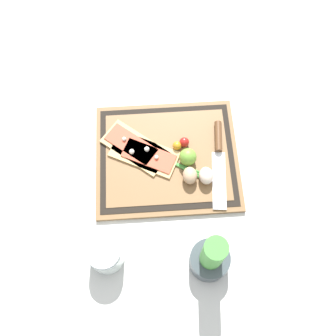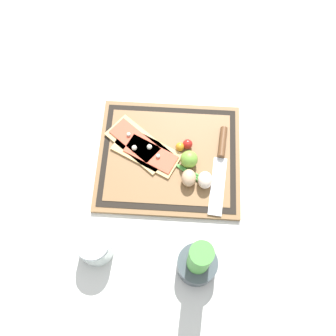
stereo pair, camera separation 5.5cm
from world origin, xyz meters
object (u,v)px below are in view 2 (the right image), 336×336
(herb_pot, at_px, (198,262))
(lime, at_px, (189,159))
(pizza_slice_near, at_px, (138,143))
(sauce_jar, at_px, (95,247))
(knife, at_px, (221,155))
(cherry_tomato_red, at_px, (188,144))
(cherry_tomato_yellow, at_px, (180,147))
(egg_brown, at_px, (189,178))
(pizza_slice_far, at_px, (147,152))
(egg_pink, at_px, (205,180))

(herb_pot, bearing_deg, lime, -83.80)
(pizza_slice_near, bearing_deg, sauce_jar, 75.40)
(knife, xyz_separation_m, cherry_tomato_red, (0.10, -0.03, 0.01))
(pizza_slice_near, xyz_separation_m, cherry_tomato_yellow, (-0.13, 0.01, 0.01))
(pizza_slice_near, xyz_separation_m, sauce_jar, (0.09, 0.33, 0.02))
(egg_brown, distance_m, cherry_tomato_yellow, 0.11)
(pizza_slice_far, bearing_deg, knife, -179.97)
(pizza_slice_near, distance_m, lime, 0.17)
(lime, height_order, cherry_tomato_yellow, lime)
(pizza_slice_far, distance_m, knife, 0.22)
(egg_pink, height_order, sauce_jar, sauce_jar)
(pizza_slice_far, bearing_deg, sauce_jar, 68.63)
(cherry_tomato_yellow, bearing_deg, egg_pink, 126.05)
(pizza_slice_near, distance_m, knife, 0.26)
(knife, height_order, herb_pot, herb_pot)
(pizza_slice_far, distance_m, egg_brown, 0.15)
(knife, relative_size, lime, 5.43)
(herb_pot, bearing_deg, pizza_slice_near, -61.89)
(pizza_slice_near, height_order, pizza_slice_far, same)
(herb_pot, height_order, sauce_jar, herb_pot)
(cherry_tomato_red, xyz_separation_m, herb_pot, (-0.04, 0.36, 0.04))
(egg_brown, xyz_separation_m, cherry_tomato_yellow, (0.03, -0.10, -0.01))
(egg_brown, bearing_deg, knife, -138.62)
(pizza_slice_near, xyz_separation_m, knife, (-0.26, 0.03, 0.00))
(pizza_slice_far, xyz_separation_m, herb_pot, (-0.16, 0.33, 0.05))
(egg_brown, bearing_deg, herb_pot, 97.28)
(egg_pink, height_order, cherry_tomato_red, egg_pink)
(pizza_slice_far, distance_m, herb_pot, 0.37)
(pizza_slice_far, bearing_deg, cherry_tomato_red, -166.47)
(pizza_slice_near, bearing_deg, egg_pink, 150.90)
(pizza_slice_near, xyz_separation_m, cherry_tomato_red, (-0.15, -0.00, 0.01))
(egg_pink, bearing_deg, knife, -118.78)
(knife, distance_m, lime, 0.10)
(pizza_slice_near, distance_m, cherry_tomato_red, 0.15)
(pizza_slice_near, height_order, egg_pink, egg_pink)
(egg_pink, bearing_deg, herb_pot, 86.31)
(cherry_tomato_yellow, xyz_separation_m, herb_pot, (-0.06, 0.35, 0.04))
(cherry_tomato_red, relative_size, cherry_tomato_yellow, 1.11)
(sauce_jar, bearing_deg, cherry_tomato_red, -125.89)
(cherry_tomato_red, height_order, cherry_tomato_yellow, cherry_tomato_red)
(egg_pink, height_order, lime, lime)
(cherry_tomato_yellow, height_order, sauce_jar, sauce_jar)
(pizza_slice_near, bearing_deg, cherry_tomato_red, -179.58)
(lime, relative_size, cherry_tomato_red, 1.75)
(egg_pink, bearing_deg, egg_brown, -4.36)
(egg_pink, distance_m, sauce_jar, 0.36)
(pizza_slice_far, distance_m, cherry_tomato_red, 0.12)
(knife, bearing_deg, egg_pink, 61.22)
(knife, distance_m, cherry_tomato_yellow, 0.13)
(cherry_tomato_yellow, distance_m, sauce_jar, 0.39)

